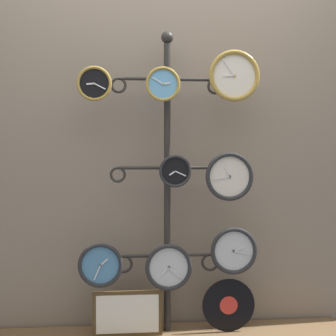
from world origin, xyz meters
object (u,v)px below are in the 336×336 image
(clock_top_center, at_px, (163,84))
(clock_middle_right, at_px, (229,177))
(clock_middle_center, at_px, (175,171))
(clock_top_left, at_px, (94,84))
(picture_frame, at_px, (128,314))
(display_stand, at_px, (167,238))
(clock_bottom_right, at_px, (234,251))
(clock_bottom_center, at_px, (168,267))
(clock_top_right, at_px, (234,76))
(vinyl_record, at_px, (229,305))
(clock_bottom_left, at_px, (100,265))

(clock_top_center, distance_m, clock_middle_right, 0.67)
(clock_middle_center, relative_size, clock_middle_right, 0.66)
(clock_top_left, height_order, picture_frame, clock_top_left)
(display_stand, bearing_deg, clock_bottom_right, -15.04)
(clock_bottom_center, bearing_deg, clock_middle_center, 0.79)
(clock_middle_center, bearing_deg, clock_middle_right, -1.59)
(clock_top_right, relative_size, vinyl_record, 0.95)
(clock_top_center, distance_m, clock_bottom_left, 1.11)
(clock_top_center, xyz_separation_m, clock_bottom_center, (0.03, -0.00, -1.07))
(display_stand, relative_size, clock_bottom_right, 6.64)
(picture_frame, bearing_deg, display_stand, 17.23)
(picture_frame, bearing_deg, clock_top_right, -1.25)
(clock_top_right, relative_size, clock_bottom_right, 1.08)
(clock_top_left, bearing_deg, display_stand, 12.49)
(clock_bottom_right, distance_m, picture_frame, 0.73)
(display_stand, distance_m, clock_middle_right, 0.53)
(clock_top_left, distance_m, clock_bottom_center, 1.15)
(clock_top_center, bearing_deg, clock_bottom_left, 179.99)
(clock_top_center, xyz_separation_m, clock_middle_center, (0.07, -0.00, -0.51))
(display_stand, distance_m, clock_top_right, 1.05)
(display_stand, xyz_separation_m, clock_top_left, (-0.43, -0.09, 0.91))
(clock_middle_right, relative_size, clock_bottom_center, 1.04)
(clock_top_center, height_order, clock_bottom_right, clock_top_center)
(clock_middle_right, xyz_separation_m, clock_bottom_left, (-0.76, 0.01, -0.51))
(clock_top_right, relative_size, clock_middle_right, 1.06)
(clock_bottom_right, height_order, vinyl_record, clock_bottom_right)
(display_stand, bearing_deg, vinyl_record, -9.19)
(clock_top_right, bearing_deg, display_stand, 167.15)
(clock_middle_center, xyz_separation_m, picture_frame, (-0.28, 0.02, -0.84))
(clock_bottom_left, xyz_separation_m, clock_bottom_center, (0.39, -0.00, -0.02))
(clock_middle_right, xyz_separation_m, picture_frame, (-0.60, 0.02, -0.81))
(clock_top_right, height_order, clock_middle_center, clock_top_right)
(clock_top_right, xyz_separation_m, clock_bottom_right, (-0.00, -0.02, -1.03))
(clock_top_center, xyz_separation_m, clock_middle_right, (0.39, -0.01, -0.54))
(clock_bottom_center, relative_size, clock_bottom_right, 0.99)
(clock_top_left, bearing_deg, clock_top_center, 0.69)
(clock_top_center, bearing_deg, vinyl_record, 4.41)
(clock_bottom_center, height_order, picture_frame, clock_bottom_center)
(clock_bottom_center, bearing_deg, picture_frame, 176.09)
(clock_bottom_center, bearing_deg, display_stand, 87.05)
(display_stand, xyz_separation_m, clock_middle_center, (0.04, -0.09, 0.41))
(clock_middle_center, relative_size, vinyl_record, 0.59)
(clock_middle_center, height_order, clock_middle_right, clock_middle_right)
(clock_bottom_right, bearing_deg, vinyl_record, 114.10)
(clock_bottom_center, xyz_separation_m, vinyl_record, (0.37, 0.03, -0.25))
(clock_middle_right, bearing_deg, clock_bottom_center, 178.70)
(clock_top_left, height_order, clock_middle_center, clock_top_left)
(clock_bottom_left, bearing_deg, vinyl_record, 2.31)
(clock_top_center, relative_size, clock_bottom_center, 0.73)
(display_stand, bearing_deg, clock_top_center, -110.42)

